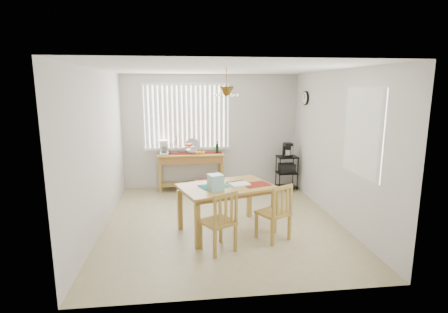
{
  "coord_description": "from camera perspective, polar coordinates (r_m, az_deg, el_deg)",
  "views": [
    {
      "loc": [
        -0.65,
        -5.73,
        2.31
      ],
      "look_at": [
        0.1,
        0.55,
        1.05
      ],
      "focal_mm": 28.0,
      "sensor_mm": 36.0,
      "label": 1
    }
  ],
  "objects": [
    {
      "name": "chair_right",
      "position": [
        5.42,
        8.33,
        -9.06
      ],
      "size": [
        0.56,
        0.56,
        0.9
      ],
      "color": "#AC883A",
      "rests_on": "ground"
    },
    {
      "name": "sideboard",
      "position": [
        7.94,
        -5.35,
        -1.04
      ],
      "size": [
        1.48,
        0.42,
        0.83
      ],
      "color": "#AC883A",
      "rests_on": "ground"
    },
    {
      "name": "dining_table",
      "position": [
        5.61,
        0.37,
        -5.64
      ],
      "size": [
        1.65,
        1.33,
        0.77
      ],
      "color": "#AC883A",
      "rests_on": "ground"
    },
    {
      "name": "table_items",
      "position": [
        5.4,
        -0.39,
        -4.34
      ],
      "size": [
        1.2,
        0.57,
        0.25
      ],
      "color": "#157876",
      "rests_on": "dining_table"
    },
    {
      "name": "ground",
      "position": [
        6.22,
        -0.32,
        -10.6
      ],
      "size": [
        4.0,
        4.5,
        0.01
      ],
      "primitive_type": "cube",
      "color": "tan"
    },
    {
      "name": "room_shell",
      "position": [
        5.82,
        -0.33,
        5.15
      ],
      "size": [
        4.2,
        4.7,
        2.7
      ],
      "color": "silver",
      "rests_on": "ground"
    },
    {
      "name": "wire_cart",
      "position": [
        8.13,
        10.2,
        -2.08
      ],
      "size": [
        0.45,
        0.36,
        0.76
      ],
      "color": "black",
      "rests_on": "ground"
    },
    {
      "name": "chair_left",
      "position": [
        5.01,
        -0.73,
        -10.62
      ],
      "size": [
        0.57,
        0.57,
        0.9
      ],
      "color": "#AC883A",
      "rests_on": "ground"
    },
    {
      "name": "sideboard_items",
      "position": [
        7.89,
        -7.2,
        1.33
      ],
      "size": [
        1.41,
        0.35,
        0.64
      ],
      "color": "maroon",
      "rests_on": "sideboard"
    },
    {
      "name": "cart_items",
      "position": [
        8.04,
        10.29,
        1.05
      ],
      "size": [
        0.18,
        0.22,
        0.31
      ],
      "color": "black",
      "rests_on": "wire_cart"
    }
  ]
}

